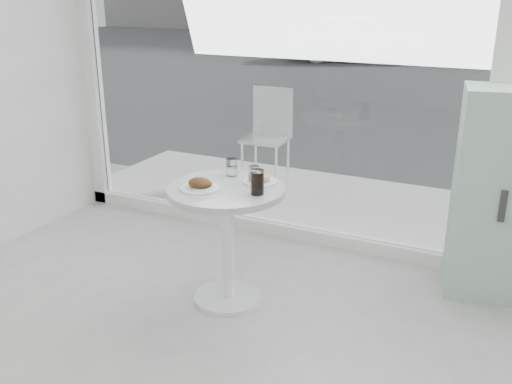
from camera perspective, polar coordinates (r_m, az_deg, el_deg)
The scene contains 12 objects.
storefront at distance 4.08m, azimuth 12.06°, elevation 16.59°, with size 5.00×0.14×3.00m.
main_table at distance 3.53m, azimuth -2.96°, elevation -2.88°, with size 0.72×0.72×0.77m.
patio_deck at distance 5.22m, azimuth 12.18°, elevation -1.87°, with size 5.60×1.60×0.05m, color silver.
street at distance 17.08m, azimuth 22.66°, elevation 11.82°, with size 40.00×24.00×0.00m, color #343434.
mint_cabinet at distance 3.92m, azimuth 23.65°, elevation -0.27°, with size 0.68×0.51×1.35m.
patio_chair at distance 5.61m, azimuth 1.28°, elevation 6.17°, with size 0.44×0.44×0.95m.
car_white at distance 16.42m, azimuth 9.93°, elevation 15.05°, with size 1.55×3.86×1.31m, color silver.
plate_fritter at distance 3.41m, azimuth -5.59°, elevation 0.70°, with size 0.24×0.24×0.07m.
plate_donut at distance 3.51m, azimuth 0.39°, elevation 1.24°, with size 0.21×0.21×0.05m.
water_tumbler_a at distance 3.64m, azimuth -2.43°, elevation 2.40°, with size 0.07×0.07×0.11m.
water_tumbler_b at distance 3.51m, azimuth -0.22°, elevation 1.71°, with size 0.07×0.07×0.11m.
cola_glass at distance 3.30m, azimuth 0.13°, elevation 0.95°, with size 0.08×0.08×0.15m.
Camera 1 is at (1.09, -0.94, 1.90)m, focal length 40.00 mm.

